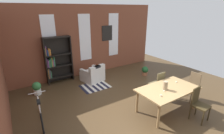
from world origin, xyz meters
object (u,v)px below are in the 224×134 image
at_px(dining_chair_far_right, 158,83).
at_px(potted_plant_corner, 37,88).
at_px(vase_on_table, 165,86).
at_px(bicycle_second, 41,115).
at_px(potted_plant_by_shelf, 145,71).
at_px(dining_chair_head_right, 192,85).
at_px(bookshelf_tall, 57,60).
at_px(dining_table, 168,91).
at_px(dining_chair_near_right, 199,103).
at_px(armchair_white, 93,75).

bearing_deg(dining_chair_far_right, potted_plant_corner, 145.09).
height_order(vase_on_table, bicycle_second, vase_on_table).
xyz_separation_m(vase_on_table, potted_plant_by_shelf, (1.61, 2.45, -0.66)).
relative_size(dining_chair_head_right, bookshelf_tall, 0.49).
xyz_separation_m(dining_table, dining_chair_far_right, (0.41, 0.75, -0.17)).
bearing_deg(dining_chair_head_right, potted_plant_by_shelf, 85.97).
distance_m(bookshelf_tall, potted_plant_by_shelf, 4.00).
distance_m(dining_chair_far_right, dining_chair_head_right, 1.15).
distance_m(dining_chair_far_right, potted_plant_by_shelf, 2.02).
relative_size(dining_chair_near_right, bicycle_second, 0.58).
height_order(dining_table, bookshelf_tall, bookshelf_tall).
bearing_deg(dining_chair_head_right, dining_table, 179.85).
relative_size(vase_on_table, dining_chair_head_right, 0.27).
relative_size(dining_chair_head_right, armchair_white, 0.98).
xyz_separation_m(vase_on_table, bicycle_second, (-3.23, 1.35, -0.56)).
height_order(vase_on_table, bookshelf_tall, bookshelf_tall).
bearing_deg(dining_chair_near_right, potted_plant_by_shelf, 71.75).
distance_m(bicycle_second, potted_plant_by_shelf, 4.96).
xyz_separation_m(armchair_white, potted_plant_corner, (-2.28, 0.02, -0.02)).
bearing_deg(bookshelf_tall, bicycle_second, -114.72).
bearing_deg(bookshelf_tall, potted_plant_corner, -144.48).
bearing_deg(vase_on_table, bookshelf_tall, 117.29).
bearing_deg(dining_table, dining_chair_head_right, -0.15).
distance_m(vase_on_table, bicycle_second, 3.54).
bearing_deg(dining_chair_near_right, bicycle_second, 150.98).
xyz_separation_m(bookshelf_tall, bicycle_second, (-1.19, -2.59, -0.65)).
bearing_deg(dining_chair_head_right, bicycle_second, 163.83).
xyz_separation_m(dining_chair_near_right, bookshelf_tall, (-2.58, 4.69, 0.46)).
distance_m(armchair_white, bicycle_second, 3.12).
xyz_separation_m(dining_table, vase_on_table, (-0.15, -0.00, 0.21)).
height_order(dining_chair_head_right, armchair_white, dining_chair_head_right).
height_order(bookshelf_tall, potted_plant_by_shelf, bookshelf_tall).
bearing_deg(vase_on_table, armchair_white, 102.85).
bearing_deg(armchair_white, dining_chair_far_right, -62.40).
distance_m(dining_table, bicycle_second, 3.65).
bearing_deg(dining_chair_far_right, potted_plant_by_shelf, 58.44).
height_order(bicycle_second, potted_plant_corner, bicycle_second).
bearing_deg(potted_plant_corner, dining_chair_near_right, -48.21).
bearing_deg(dining_chair_near_right, dining_table, 118.51).
height_order(vase_on_table, dining_chair_far_right, vase_on_table).
height_order(dining_chair_far_right, potted_plant_corner, dining_chair_far_right).
bearing_deg(potted_plant_corner, dining_chair_head_right, -36.11).
relative_size(dining_chair_far_right, dining_chair_near_right, 1.00).
height_order(armchair_white, potted_plant_by_shelf, armchair_white).
height_order(dining_chair_near_right, bicycle_second, dining_chair_near_right).
bearing_deg(bicycle_second, potted_plant_by_shelf, 12.89).
relative_size(dining_table, dining_chair_near_right, 1.93).
bearing_deg(armchair_white, dining_chair_near_right, -72.04).
distance_m(vase_on_table, potted_plant_by_shelf, 3.01).
relative_size(vase_on_table, dining_chair_near_right, 0.27).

